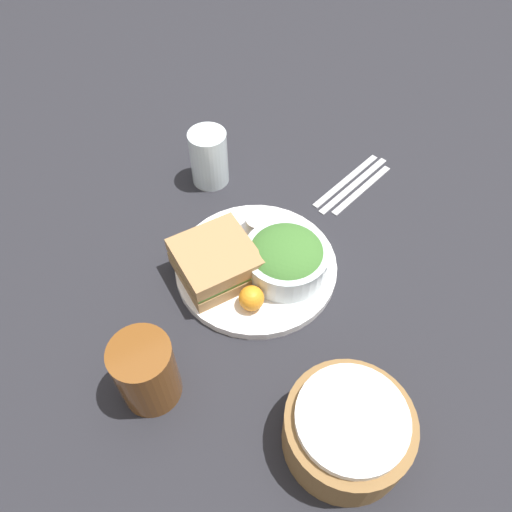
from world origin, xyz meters
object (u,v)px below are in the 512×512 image
Objects in this scene: drink_glass at (146,372)px; bread_basket at (347,430)px; fork at (346,180)px; water_glass at (209,158)px; sandwich at (216,261)px; salad_bowl at (286,257)px; dressing_cup at (260,224)px; plate at (256,266)px; spoon at (362,189)px; knife at (354,185)px.

drink_glass reaches higher than bread_basket.
water_glass is (0.22, -0.13, 0.05)m from fork.
drink_glass reaches higher than sandwich.
sandwich is 0.73× the size of bread_basket.
dressing_cup is (-0.00, -0.09, -0.01)m from salad_bowl.
spoon is (-0.26, -0.06, -0.00)m from plate.
sandwich is at bearing 170.76° from spoon.
plate is 1.33× the size of knife.
dressing_cup is 0.31m from drink_glass.
fork is at bearing -169.58° from dressing_cup.
plate is at bearing 54.73° from dressing_cup.
plate is 1.40× the size of fork.
salad_bowl is at bearing 153.62° from sandwich.
drink_glass is at bearing -44.73° from bread_basket.
plate is 2.33× the size of drink_glass.
plate is 0.23m from water_glass.
knife is at bearing 146.75° from water_glass.
water_glass is (0.22, -0.15, 0.05)m from knife.
bread_basket is at bearing 94.50° from sandwich.
fork is (-0.25, -0.10, -0.00)m from plate.
fork is (-0.31, -0.08, -0.04)m from sandwich.
bread_basket is at bearing -143.36° from fork.
sandwich is at bearing 21.49° from dressing_cup.
dressing_cup is 0.36m from bread_basket.
sandwich is at bearing -15.04° from plate.
sandwich is 2.28× the size of dressing_cup.
salad_bowl is 0.25m from fork.
fork is (-0.47, -0.20, -0.05)m from drink_glass.
plate is 1.56× the size of spoon.
knife is at bearing -90.00° from fork.
dressing_cup is at bearing 163.98° from spoon.
sandwich is 0.33m from spoon.
fork is at bearing -159.06° from plate.
spoon is (-0.30, -0.36, -0.04)m from bread_basket.
water_glass is at bearing -86.40° from dressing_cup.
dressing_cup is 0.32× the size of bread_basket.
fork is at bearing 149.33° from water_glass.
spoon is at bearing -160.64° from drink_glass.
sandwich reaches higher than plate.
bread_basket is 0.95× the size of spoon.
sandwich is (0.06, -0.02, 0.03)m from plate.
plate is at bearing -97.24° from bread_basket.
fork is 0.95× the size of knife.
spoon is at bearing -166.80° from plate.
fork is at bearing -165.81° from sandwich.
salad_bowl reaches higher than sandwich.
drink_glass is (0.27, 0.17, 0.02)m from dressing_cup.
dressing_cup is at bearing -158.51° from sandwich.
salad_bowl is at bearing -174.59° from spoon.
bread_basket is at bearing -145.11° from knife.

